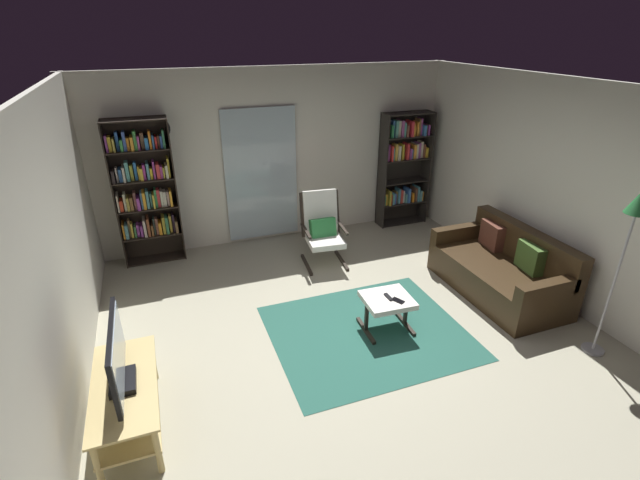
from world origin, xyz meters
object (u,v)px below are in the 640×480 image
leather_sofa (502,270)px  cell_phone (398,300)px  ottoman (387,303)px  floor_lamp_by_sofa (633,222)px  tv_remote (388,297)px  bookshelf_near_sofa (404,164)px  wall_clock (159,129)px  lounge_armchair (322,227)px  television (118,358)px  bookshelf_near_tv (145,190)px  tv_stand (127,399)px

leather_sofa → cell_phone: (-1.67, -0.31, 0.11)m
ottoman → floor_lamp_by_sofa: bearing=-30.6°
tv_remote → floor_lamp_by_sofa: floor_lamp_by_sofa is taller
bookshelf_near_sofa → wall_clock: wall_clock is taller
lounge_armchair → ottoman: size_ratio=1.88×
television → lounge_armchair: (2.59, 2.28, -0.20)m
floor_lamp_by_sofa → bookshelf_near_sofa: bearing=93.0°
tv_remote → cell_phone: 0.12m
television → tv_remote: (2.68, 0.48, -0.31)m
bookshelf_near_tv → television: bearing=-95.7°
bookshelf_near_sofa → floor_lamp_by_sofa: size_ratio=1.05×
wall_clock → television: bearing=-100.7°
lounge_armchair → wall_clock: bearing=152.5°
floor_lamp_by_sofa → lounge_armchair: bearing=124.1°
ottoman → tv_remote: (0.01, -0.00, 0.08)m
floor_lamp_by_sofa → wall_clock: (-3.92, 3.92, 0.38)m
bookshelf_near_tv → ottoman: size_ratio=3.74×
television → bookshelf_near_tv: 3.21m
wall_clock → leather_sofa: bearing=-34.4°
bookshelf_near_sofa → cell_phone: size_ratio=13.36×
tv_stand → floor_lamp_by_sofa: floor_lamp_by_sofa is taller
tv_stand → ottoman: (2.68, 0.49, 0.03)m
television → lounge_armchair: 3.45m
bookshelf_near_sofa → leather_sofa: (0.07, -2.47, -0.74)m
television → lounge_armchair: size_ratio=0.91×
cell_phone → floor_lamp_by_sofa: 2.32m
cell_phone → tv_remote: bearing=98.1°
bookshelf_near_sofa → ottoman: bookshelf_near_sofa is taller
bookshelf_near_sofa → cell_phone: bearing=-120.0°
television → wall_clock: wall_clock is taller
television → bookshelf_near_sofa: size_ratio=0.50×
bookshelf_near_sofa → wall_clock: 3.82m
tv_stand → leather_sofa: bearing=9.0°
tv_stand → cell_phone: (2.75, 0.39, 0.10)m
bookshelf_near_sofa → leather_sofa: 2.58m
ottoman → floor_lamp_by_sofa: 2.45m
leather_sofa → floor_lamp_by_sofa: floor_lamp_by_sofa is taller
bookshelf_near_tv → tv_remote: (2.37, -2.69, -0.64)m
leather_sofa → ottoman: bearing=-173.2°
bookshelf_near_tv → wall_clock: bearing=22.6°
leather_sofa → tv_stand: bearing=-171.0°
tv_remote → wall_clock: wall_clock is taller
bookshelf_near_sofa → ottoman: bearing=-122.1°
bookshelf_near_sofa → wall_clock: size_ratio=6.45×
bookshelf_near_sofa → tv_remote: size_ratio=12.98×
ottoman → cell_phone: size_ratio=3.88×
cell_phone → bookshelf_near_tv: bearing=104.3°
bookshelf_near_sofa → tv_remote: (-1.67, -2.68, -0.62)m
floor_lamp_by_sofa → ottoman: bearing=149.4°
tv_stand → lounge_armchair: 3.46m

